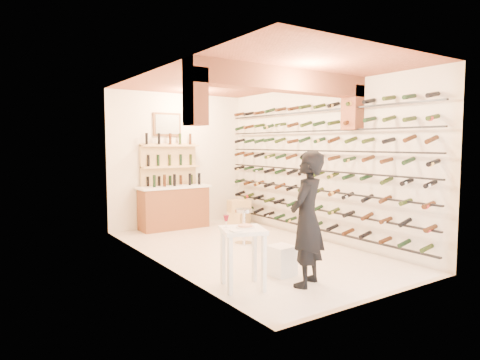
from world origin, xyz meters
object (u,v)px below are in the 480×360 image
(tasting_table, at_px, (243,239))
(crate_lower, at_px, (239,218))
(wine_rack, at_px, (310,165))
(chrome_barstool, at_px, (244,224))
(person, at_px, (307,219))
(white_stool, at_px, (281,260))
(back_counter, at_px, (174,206))

(tasting_table, distance_m, crate_lower, 4.63)
(wine_rack, height_order, crate_lower, wine_rack)
(chrome_barstool, distance_m, crate_lower, 2.05)
(person, bearing_deg, crate_lower, -139.25)
(white_stool, distance_m, crate_lower, 4.08)
(back_counter, height_order, crate_lower, back_counter)
(person, bearing_deg, tasting_table, -54.66)
(wine_rack, height_order, white_stool, wine_rack)
(wine_rack, distance_m, back_counter, 3.38)
(tasting_table, distance_m, chrome_barstool, 2.59)
(crate_lower, bearing_deg, tasting_table, -122.98)
(crate_lower, bearing_deg, back_counter, 163.75)
(crate_lower, bearing_deg, white_stool, -114.53)
(back_counter, relative_size, tasting_table, 1.68)
(wine_rack, bearing_deg, tasting_table, -149.31)
(wine_rack, bearing_deg, white_stool, -142.71)
(person, bearing_deg, wine_rack, -161.41)
(wine_rack, xyz_separation_m, crate_lower, (-0.29, 2.20, -1.39))
(person, bearing_deg, chrome_barstool, -132.08)
(white_stool, height_order, crate_lower, white_stool)
(back_counter, height_order, person, person)
(chrome_barstool, bearing_deg, back_counter, 102.66)
(person, bearing_deg, white_stool, -117.95)
(person, distance_m, crate_lower, 4.67)
(chrome_barstool, bearing_deg, person, -104.51)
(chrome_barstool, bearing_deg, crate_lower, 59.12)
(tasting_table, bearing_deg, wine_rack, 50.44)
(tasting_table, xyz_separation_m, person, (0.81, -0.41, 0.26))
(crate_lower, bearing_deg, person, -111.67)
(back_counter, bearing_deg, white_stool, -92.17)
(wine_rack, xyz_separation_m, white_stool, (-1.99, -1.51, -1.32))
(back_counter, xyz_separation_m, tasting_table, (-0.97, -4.31, 0.15))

